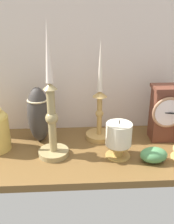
# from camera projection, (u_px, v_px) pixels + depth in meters

# --- Properties ---
(ground_plane) EXTENTS (1.00, 0.36, 0.02)m
(ground_plane) POSITION_uv_depth(u_px,v_px,m) (85.00, 153.00, 0.90)
(ground_plane) COLOR brown
(back_wall) EXTENTS (1.20, 0.02, 0.65)m
(back_wall) POSITION_uv_depth(u_px,v_px,m) (82.00, 45.00, 0.94)
(back_wall) COLOR beige
(back_wall) RESTS_ON ground_plane
(mantel_clock) EXTENTS (0.11, 0.09, 0.20)m
(mantel_clock) POSITION_uv_depth(u_px,v_px,m) (164.00, 113.00, 0.93)
(mantel_clock) COLOR brown
(mantel_clock) RESTS_ON ground_plane
(candlestick_tall_left) EXTENTS (0.10, 0.10, 0.43)m
(candlestick_tall_left) POSITION_uv_depth(u_px,v_px,m) (52.00, 119.00, 0.81)
(candlestick_tall_left) COLOR tan
(candlestick_tall_left) RESTS_ON ground_plane
(candlestick_tall_center) EXTENTS (0.10, 0.10, 0.36)m
(candlestick_tall_center) POSITION_uv_depth(u_px,v_px,m) (99.00, 112.00, 0.94)
(candlestick_tall_center) COLOR tan
(candlestick_tall_center) RESTS_ON ground_plane
(pillar_candle_front) EXTENTS (0.08, 0.08, 0.13)m
(pillar_candle_front) POSITION_uv_depth(u_px,v_px,m) (119.00, 138.00, 0.83)
(pillar_candle_front) COLOR tan
(pillar_candle_front) RESTS_ON ground_plane
(tall_ceramic_vase) EXTENTS (0.08, 0.08, 0.20)m
(tall_ceramic_vase) POSITION_uv_depth(u_px,v_px,m) (39.00, 115.00, 0.92)
(tall_ceramic_vase) COLOR #383330
(tall_ceramic_vase) RESTS_ON ground_plane
(ivy_sprig) EXTENTS (0.09, 0.06, 0.05)m
(ivy_sprig) POSITION_uv_depth(u_px,v_px,m) (154.00, 155.00, 0.82)
(ivy_sprig) COLOR #4D8A53
(ivy_sprig) RESTS_ON ground_plane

